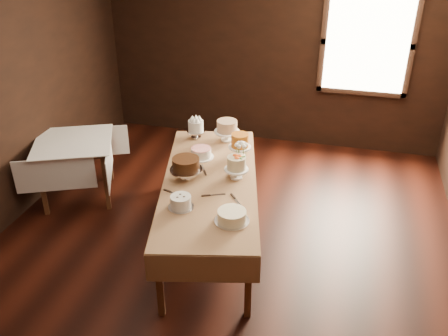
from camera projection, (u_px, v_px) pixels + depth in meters
floor at (219, 255)px, 5.13m from camera, size 5.00×6.00×0.01m
wall_back at (273, 51)px, 7.00m from camera, size 5.00×0.02×2.80m
window at (367, 44)px, 6.57m from camera, size 1.10×0.05×1.30m
display_table at (210, 185)px, 5.05m from camera, size 1.49×2.60×0.76m
side_table at (74, 148)px, 5.86m from camera, size 1.20×1.20×0.77m
cake_meringue at (196, 130)px, 5.87m from camera, size 0.25×0.25×0.24m
cake_speckled at (227, 132)px, 5.80m from camera, size 0.31×0.31×0.27m
cake_lattice at (201, 153)px, 5.45m from camera, size 0.28×0.28×0.11m
cake_caramel at (240, 147)px, 5.42m from camera, size 0.26×0.26×0.30m
cake_chocolate at (186, 169)px, 5.00m from camera, size 0.38×0.38×0.25m
cake_flowers at (236, 169)px, 5.00m from camera, size 0.26×0.26×0.26m
cake_swirl at (181, 202)px, 4.53m from camera, size 0.25×0.25×0.13m
cake_cream at (232, 217)px, 4.34m from camera, size 0.32×0.32×0.11m
cake_server_a at (218, 195)px, 4.76m from camera, size 0.23×0.12×0.01m
cake_server_b at (238, 202)px, 4.64m from camera, size 0.16×0.21×0.01m
cake_server_c at (203, 168)px, 5.24m from camera, size 0.13×0.22×0.01m
cake_server_d at (239, 166)px, 5.28m from camera, size 0.20×0.17×0.01m
cake_server_e at (177, 194)px, 4.77m from camera, size 0.24×0.10×0.01m
flower_vase at (241, 166)px, 5.14m from camera, size 0.18×0.18×0.14m
flower_bouquet at (241, 150)px, 5.05m from camera, size 0.14×0.14×0.20m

